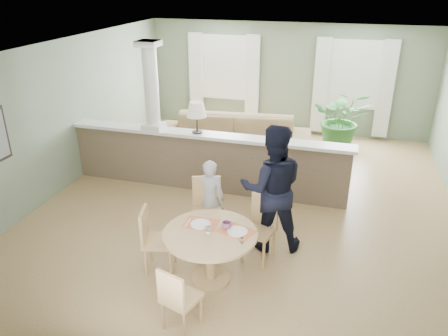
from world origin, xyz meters
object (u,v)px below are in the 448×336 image
(houseplant, at_px, (342,119))
(chair_far_man, at_px, (261,225))
(chair_near, at_px, (177,297))
(child_person, at_px, (210,198))
(sofa, at_px, (232,141))
(dining_table, at_px, (211,242))
(chair_side, at_px, (154,237))
(chair_far_boy, at_px, (207,207))
(man_person, at_px, (272,188))

(houseplant, distance_m, chair_far_man, 4.78)
(chair_near, bearing_deg, child_person, -64.96)
(sofa, distance_m, dining_table, 3.98)
(houseplant, distance_m, chair_near, 6.56)
(sofa, relative_size, chair_side, 3.58)
(chair_near, bearing_deg, chair_side, -35.77)
(houseplant, xyz_separation_m, chair_side, (-2.25, -5.40, -0.20))
(chair_far_boy, distance_m, chair_far_man, 0.90)
(chair_far_boy, bearing_deg, child_person, 69.81)
(chair_far_man, bearing_deg, child_person, 170.68)
(chair_side, bearing_deg, man_person, -68.68)
(sofa, bearing_deg, chair_far_boy, -88.25)
(sofa, bearing_deg, child_person, -87.71)
(chair_far_boy, height_order, chair_near, chair_far_boy)
(dining_table, bearing_deg, man_person, 59.37)
(sofa, xyz_separation_m, chair_far_man, (1.28, -3.18, 0.03))
(sofa, relative_size, chair_far_man, 3.58)
(child_person, relative_size, man_person, 0.65)
(dining_table, distance_m, man_person, 1.23)
(chair_near, height_order, child_person, child_person)
(chair_side, xyz_separation_m, man_person, (1.41, 1.00, 0.44))
(chair_far_man, bearing_deg, dining_table, -111.67)
(chair_far_boy, bearing_deg, chair_near, -99.10)
(man_person, bearing_deg, chair_side, 20.17)
(sofa, height_order, houseplant, houseplant)
(houseplant, bearing_deg, dining_table, -104.89)
(sofa, distance_m, child_person, 2.85)
(dining_table, distance_m, chair_near, 0.98)
(sofa, bearing_deg, chair_near, -88.10)
(chair_far_man, bearing_deg, chair_side, -138.27)
(houseplant, relative_size, man_person, 0.74)
(chair_near, distance_m, chair_side, 1.22)
(houseplant, bearing_deg, man_person, -100.81)
(houseplant, xyz_separation_m, chair_far_boy, (-1.80, -4.47, -0.16))
(houseplant, relative_size, chair_side, 1.53)
(man_person, bearing_deg, houseplant, -115.92)
(chair_far_boy, relative_size, man_person, 0.52)
(dining_table, distance_m, chair_far_boy, 1.01)
(houseplant, height_order, child_person, houseplant)
(houseplant, height_order, chair_far_man, houseplant)
(chair_side, bearing_deg, chair_near, -157.35)
(houseplant, xyz_separation_m, chair_far_man, (-0.93, -4.69, -0.20))
(child_person, bearing_deg, chair_near, 93.87)
(chair_near, bearing_deg, man_person, -91.54)
(chair_side, relative_size, child_person, 0.74)
(chair_far_boy, relative_size, child_person, 0.80)
(chair_far_man, relative_size, child_person, 0.74)
(sofa, distance_m, chair_far_boy, 2.99)
(dining_table, relative_size, chair_far_man, 1.32)
(houseplant, relative_size, chair_near, 1.68)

